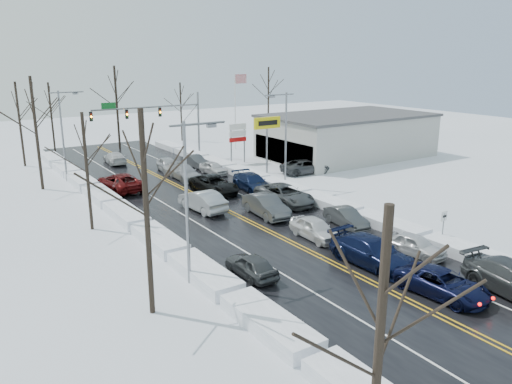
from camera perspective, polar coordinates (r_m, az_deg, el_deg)
ground at (r=35.68m, az=1.93°, el=-4.74°), size 160.00×160.00×0.00m
road_surface at (r=37.23m, az=0.15°, el=-3.86°), size 14.00×84.00×0.01m
snow_bank_left at (r=33.90m, az=-10.69°, el=-6.12°), size 1.86×72.00×0.72m
snow_bank_right at (r=41.71m, az=8.90°, el=-1.93°), size 1.86×72.00×0.72m
traffic_signal_mast at (r=60.23m, az=-10.95°, el=8.59°), size 13.28×0.39×8.00m
tires_plus_sign at (r=53.14m, az=1.28°, el=7.47°), size 3.20×0.34×6.00m
used_vehicles_sign at (r=58.37m, az=-2.10°, el=6.51°), size 2.20×0.22×4.65m
speed_limit_sign at (r=35.33m, az=20.66°, el=-3.16°), size 0.55×0.09×2.35m
flagpole at (r=67.25m, az=-2.27°, el=9.91°), size 1.87×1.20×10.00m
dealership_building at (r=63.47m, az=10.34°, el=6.38°), size 20.40×12.40×5.30m
streetlight_ne at (r=47.00m, az=3.23°, el=6.82°), size 3.20×0.25×9.00m
streetlight_sw at (r=26.75m, az=-7.59°, el=0.19°), size 3.20×0.25×9.00m
streetlight_nw at (r=52.97m, az=-21.09°, el=6.78°), size 3.20×0.25×9.00m
tree_left_a at (r=12.64m, az=14.15°, el=-13.21°), size 3.60×3.60×9.00m
tree_left_b at (r=23.34m, az=-12.65°, el=1.96°), size 4.00×4.00×10.00m
tree_left_c at (r=36.97m, az=-18.96°, el=4.68°), size 3.40×3.40×8.50m
tree_left_d at (r=50.24m, az=-24.05°, el=8.41°), size 4.20×4.20×10.50m
tree_left_e at (r=62.18m, az=-25.56°, el=8.67°), size 3.80×3.80×9.50m
tree_far_b at (r=69.88m, az=-22.47°, el=9.29°), size 3.60×3.60×9.00m
tree_far_c at (r=69.84m, az=-15.72°, el=11.02°), size 4.40×4.40×11.00m
tree_far_d at (r=75.01m, az=-8.61°, el=10.32°), size 3.40×3.40×8.50m
tree_far_e at (r=83.31m, az=1.43°, el=11.93°), size 4.20×4.20×10.50m
queued_car_2 at (r=28.63m, az=20.39°, el=-11.01°), size 2.77×5.21×1.40m
queued_car_3 at (r=31.26m, az=13.07°, el=-8.14°), size 2.63×5.94×1.70m
queued_car_4 at (r=34.92m, az=6.74°, el=-5.30°), size 1.89×4.39×1.47m
queued_car_5 at (r=39.48m, az=1.15°, el=-2.74°), size 2.17×5.23×1.68m
queued_car_6 at (r=46.30m, az=-4.78°, el=-0.06°), size 2.94×5.84×1.59m
queued_car_7 at (r=51.57m, az=-8.11°, el=1.43°), size 2.23×5.11×1.46m
queued_car_8 at (r=55.23m, az=-9.96°, el=2.28°), size 2.39×4.71×1.54m
queued_car_12 at (r=33.51m, az=17.66°, el=-6.85°), size 2.05×4.12×1.35m
queued_car_13 at (r=37.74m, az=10.22°, el=-3.85°), size 1.96×4.28×1.36m
queued_car_14 at (r=42.68m, az=3.28°, el=-1.37°), size 3.01×6.04×1.65m
queued_car_15 at (r=46.86m, az=-0.41°, el=0.18°), size 2.68×5.56×1.56m
queued_car_16 at (r=53.56m, az=-4.86°, el=2.05°), size 1.87×4.02×1.33m
queued_car_17 at (r=57.17m, az=-6.93°, el=2.84°), size 1.89×4.31×1.38m
oncoming_car_0 at (r=41.04m, az=-6.10°, el=-2.12°), size 2.17×5.24×1.69m
oncoming_car_1 at (r=48.48m, az=-15.16°, el=0.15°), size 3.29×6.22×1.67m
oncoming_car_2 at (r=60.86m, az=-15.80°, el=3.13°), size 2.26×4.90×1.39m
oncoming_car_3 at (r=29.07m, az=-0.55°, el=-9.56°), size 1.61×3.92×1.33m
parked_car_0 at (r=54.01m, az=5.70°, el=2.14°), size 5.79×3.22×1.53m
parked_car_1 at (r=57.50m, az=6.94°, el=2.91°), size 2.83×5.66×1.58m
parked_car_2 at (r=60.90m, az=1.64°, el=3.72°), size 1.77×3.97×1.32m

